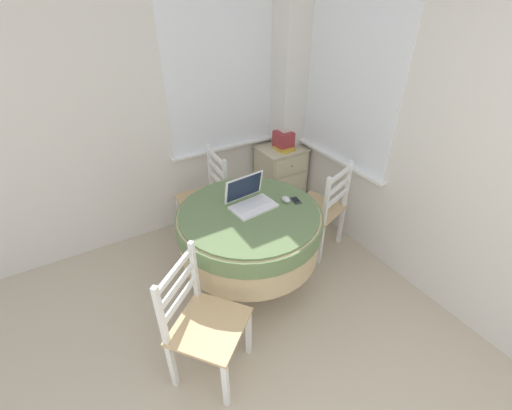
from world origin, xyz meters
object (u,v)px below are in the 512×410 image
Objects in this scene: round_dining_table at (249,229)px; book_on_cabinet at (284,149)px; laptop at (250,200)px; storage_box at (283,140)px; dining_chair_near_right_window at (321,209)px; dining_chair_camera_near at (203,323)px; computer_mouse at (286,199)px; dining_chair_near_back_window at (206,198)px; corner_cabinet at (280,177)px; cell_phone at (296,200)px.

round_dining_table is 1.28m from book_on_cabinet.
laptop reaches higher than round_dining_table.
storage_box is at bearing 69.15° from book_on_cabinet.
dining_chair_camera_near is at bearing -157.24° from dining_chair_near_right_window.
dining_chair_near_right_window is 0.83m from book_on_cabinet.
laptop is 0.29m from computer_mouse.
dining_chair_near_back_window is at bearing -176.52° from book_on_cabinet.
book_on_cabinet is at bearing 43.02° from round_dining_table.
dining_chair_camera_near is at bearing -140.74° from round_dining_table.
storage_box is at bearing 80.95° from dining_chair_near_right_window.
storage_box is at bearing -29.65° from corner_cabinet.
corner_cabinet is (0.89, 0.86, -0.45)m from laptop.
dining_chair_near_right_window is at bearing -40.39° from dining_chair_near_back_window.
dining_chair_camera_near is at bearing -114.58° from dining_chair_near_back_window.
round_dining_table reaches higher than corner_cabinet.
round_dining_table is at bearing 39.26° from dining_chair_camera_near.
dining_chair_near_back_window is at bearing 111.98° from computer_mouse.
laptop is at bearing -135.86° from corner_cabinet.
dining_chair_near_back_window is 1.11m from dining_chair_near_right_window.
dining_chair_near_right_window is at bearing 19.81° from cell_phone.
book_on_cabinet is (-0.02, -0.05, -0.08)m from storage_box.
cell_phone is 1.14m from storage_box.
dining_chair_near_back_window is at bearing 65.42° from dining_chair_camera_near.
corner_cabinet is at bearing 150.35° from storage_box.
corner_cabinet is at bearing 44.84° from round_dining_table.
dining_chair_near_right_window and dining_chair_camera_near have the same top height.
cell_phone is 0.58× the size of book_on_cabinet.
computer_mouse reaches higher than round_dining_table.
corner_cabinet is at bearing 57.22° from computer_mouse.
dining_chair_near_right_window is at bearing 1.63° from laptop.
corner_cabinet is at bearing 44.14° from laptop.
computer_mouse is 0.09× the size of dining_chair_camera_near.
computer_mouse is 0.62m from dining_chair_near_right_window.
laptop is 0.40× the size of dining_chair_near_right_window.
dining_chair_camera_near is (-1.02, -0.45, -0.32)m from cell_phone.
computer_mouse is at bearing 157.72° from cell_phone.
storage_box is (0.90, 0.85, -0.01)m from laptop.
dining_chair_camera_near is 2.11m from book_on_cabinet.
storage_box is at bearing 42.28° from dining_chair_camera_near.
corner_cabinet is 3.88× the size of storage_box.
computer_mouse is (0.32, -0.03, 0.19)m from round_dining_table.
laptop is 0.40× the size of dining_chair_near_back_window.
corner_cabinet is at bearing 82.02° from dining_chair_near_right_window.
dining_chair_camera_near is (-0.95, -0.48, -0.34)m from computer_mouse.
dining_chair_near_right_window is (0.77, 0.02, -0.36)m from laptop.
dining_chair_near_right_window is at bearing -97.98° from corner_cabinet.
laptop is 0.51× the size of corner_cabinet.
book_on_cabinet reaches higher than corner_cabinet.
round_dining_table is at bearing -125.04° from laptop.
computer_mouse reaches higher than cell_phone.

